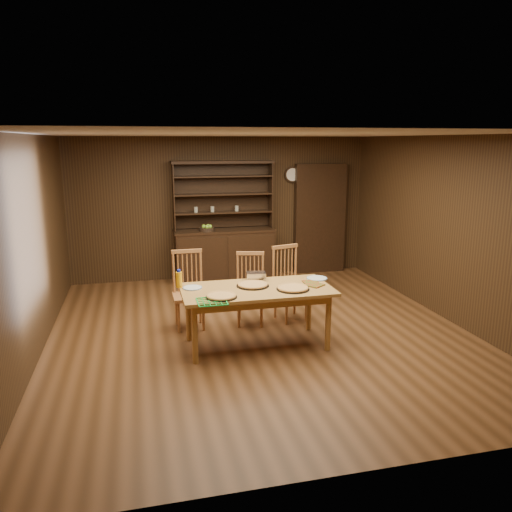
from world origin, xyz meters
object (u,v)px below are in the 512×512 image
object	(u,v)px
juice_bottle	(179,279)
chair_center	(250,286)
china_hutch	(224,248)
chair_left	(189,287)
chair_right	(288,280)
dining_table	(257,295)

from	to	relation	value
juice_bottle	chair_center	bearing A→B (deg)	28.95
china_hutch	chair_left	xyz separation A→B (m)	(-0.90, -2.26, -0.03)
chair_right	juice_bottle	bearing A→B (deg)	-173.57
chair_center	juice_bottle	xyz separation A→B (m)	(-1.03, -0.57, 0.32)
chair_left	chair_right	distance (m)	1.43
chair_left	chair_center	world-z (taller)	chair_left
chair_right	china_hutch	bearing A→B (deg)	88.34
china_hutch	dining_table	world-z (taller)	china_hutch
dining_table	juice_bottle	distance (m)	0.98
chair_left	chair_center	distance (m)	0.86
dining_table	chair_left	size ratio (longest dim) A/B	1.73
chair_right	dining_table	bearing A→B (deg)	-142.43
china_hutch	dining_table	bearing A→B (deg)	-92.68
chair_center	chair_right	distance (m)	0.57
china_hutch	dining_table	size ratio (longest dim) A/B	1.18
china_hutch	chair_center	world-z (taller)	china_hutch
china_hutch	chair_right	bearing A→B (deg)	-76.84
juice_bottle	chair_right	bearing A→B (deg)	21.25
dining_table	chair_center	world-z (taller)	chair_center
chair_left	juice_bottle	bearing A→B (deg)	-105.49
china_hutch	chair_center	bearing A→B (deg)	-91.01
china_hutch	chair_right	size ratio (longest dim) A/B	2.04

